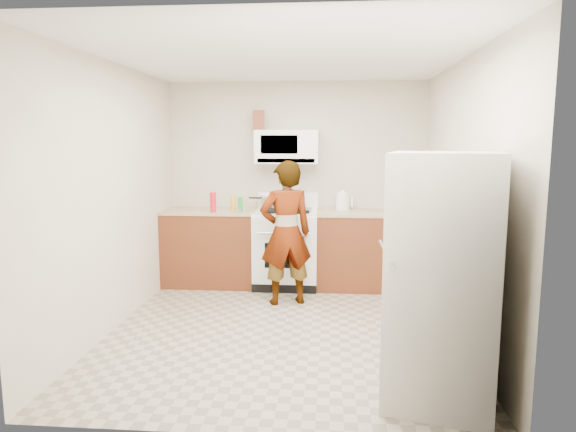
# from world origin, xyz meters

# --- Properties ---
(floor) EXTENTS (3.60, 3.60, 0.00)m
(floor) POSITION_xyz_m (0.00, 0.00, 0.00)
(floor) COLOR gray
(floor) RESTS_ON ground
(back_wall) EXTENTS (3.20, 0.02, 2.50)m
(back_wall) POSITION_xyz_m (0.00, 1.79, 1.25)
(back_wall) COLOR beige
(back_wall) RESTS_ON floor
(right_wall) EXTENTS (0.02, 3.60, 2.50)m
(right_wall) POSITION_xyz_m (1.59, 0.00, 1.25)
(right_wall) COLOR beige
(right_wall) RESTS_ON floor
(cabinet_left) EXTENTS (1.12, 0.62, 0.90)m
(cabinet_left) POSITION_xyz_m (-1.04, 1.49, 0.45)
(cabinet_left) COLOR #642C17
(cabinet_left) RESTS_ON floor
(counter_left) EXTENTS (1.14, 0.64, 0.03)m
(counter_left) POSITION_xyz_m (-1.04, 1.49, 0.92)
(counter_left) COLOR tan
(counter_left) RESTS_ON cabinet_left
(cabinet_right) EXTENTS (0.80, 0.62, 0.90)m
(cabinet_right) POSITION_xyz_m (0.68, 1.49, 0.45)
(cabinet_right) COLOR #642C17
(cabinet_right) RESTS_ON floor
(counter_right) EXTENTS (0.82, 0.64, 0.03)m
(counter_right) POSITION_xyz_m (0.68, 1.49, 0.92)
(counter_right) COLOR tan
(counter_right) RESTS_ON cabinet_right
(gas_range) EXTENTS (0.76, 0.65, 1.13)m
(gas_range) POSITION_xyz_m (-0.10, 1.48, 0.49)
(gas_range) COLOR white
(gas_range) RESTS_ON floor
(microwave) EXTENTS (0.76, 0.38, 0.40)m
(microwave) POSITION_xyz_m (-0.10, 1.61, 1.70)
(microwave) COLOR white
(microwave) RESTS_ON back_wall
(person) EXTENTS (0.66, 0.54, 1.57)m
(person) POSITION_xyz_m (-0.04, 0.79, 0.78)
(person) COLOR tan
(person) RESTS_ON floor
(fridge) EXTENTS (0.84, 0.84, 1.70)m
(fridge) POSITION_xyz_m (1.18, -1.25, 0.85)
(fridge) COLOR white
(fridge) RESTS_ON floor
(kettle) EXTENTS (0.20, 0.20, 0.21)m
(kettle) POSITION_xyz_m (0.58, 1.62, 1.04)
(kettle) COLOR white
(kettle) RESTS_ON counter_right
(jug) EXTENTS (0.16, 0.16, 0.24)m
(jug) POSITION_xyz_m (-0.45, 1.64, 2.02)
(jug) COLOR #602A16
(jug) RESTS_ON microwave
(saucepan) EXTENTS (0.32, 0.32, 0.14)m
(saucepan) POSITION_xyz_m (-0.31, 1.66, 1.02)
(saucepan) COLOR silver
(saucepan) RESTS_ON gas_range
(tray) EXTENTS (0.27, 0.19, 0.05)m
(tray) POSITION_xyz_m (0.08, 1.43, 0.96)
(tray) COLOR silver
(tray) RESTS_ON gas_range
(bottle_spray) EXTENTS (0.08, 0.08, 0.24)m
(bottle_spray) POSITION_xyz_m (-0.95, 1.26, 1.05)
(bottle_spray) COLOR red
(bottle_spray) RESTS_ON counter_left
(bottle_hot_sauce) EXTENTS (0.07, 0.07, 0.18)m
(bottle_hot_sauce) POSITION_xyz_m (-0.74, 1.43, 1.02)
(bottle_hot_sauce) COLOR orange
(bottle_hot_sauce) RESTS_ON counter_left
(bottle_green_cap) EXTENTS (0.07, 0.07, 0.17)m
(bottle_green_cap) POSITION_xyz_m (-0.63, 1.33, 1.02)
(bottle_green_cap) COLOR green
(bottle_green_cap) RESTS_ON counter_left
(pot_lid) EXTENTS (0.28, 0.28, 0.01)m
(pot_lid) POSITION_xyz_m (-0.64, 1.31, 0.94)
(pot_lid) COLOR white
(pot_lid) RESTS_ON counter_left
(broom) EXTENTS (0.26, 0.16, 1.29)m
(broom) POSITION_xyz_m (1.60, 0.66, 0.65)
(broom) COLOR silver
(broom) RESTS_ON floor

